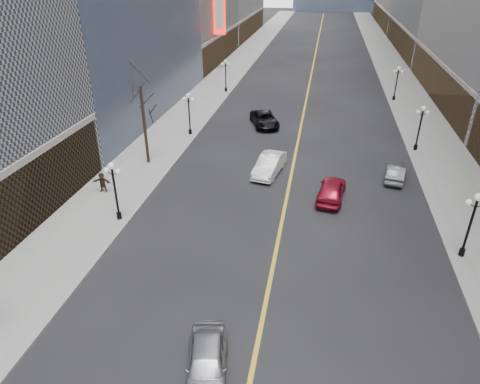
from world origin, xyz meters
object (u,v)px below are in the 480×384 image
at_px(car_nb_near, 207,363).
at_px(car_nb_far, 265,119).
at_px(streetlamp_east_3, 397,80).
at_px(streetlamp_east_2, 420,123).
at_px(streetlamp_east_1, 472,219).
at_px(car_sb_far, 396,172).
at_px(streetlamp_west_2, 189,110).
at_px(car_sb_mid, 332,190).
at_px(streetlamp_west_1, 114,185).
at_px(streetlamp_west_3, 226,72).
at_px(car_nb_mid, 269,165).

bearing_deg(car_nb_near, car_nb_far, 81.23).
bearing_deg(streetlamp_east_3, streetlamp_east_2, -90.00).
xyz_separation_m(streetlamp_east_1, car_nb_far, (-16.01, 22.63, -2.12)).
bearing_deg(streetlamp_east_2, streetlamp_east_1, -90.00).
bearing_deg(streetlamp_east_1, car_sb_far, 104.38).
distance_m(streetlamp_west_2, car_nb_far, 9.14).
bearing_deg(car_nb_far, streetlamp_east_1, -75.56).
height_order(streetlamp_east_2, car_sb_mid, streetlamp_east_2).
height_order(car_nb_near, car_nb_far, car_nb_near).
bearing_deg(streetlamp_east_1, car_sb_mid, 142.95).
distance_m(streetlamp_east_3, car_sb_mid, 30.94).
relative_size(streetlamp_west_1, streetlamp_west_3, 1.00).
bearing_deg(streetlamp_west_1, streetlamp_east_2, 37.33).
distance_m(streetlamp_east_2, streetlamp_west_3, 29.68).
height_order(car_nb_near, car_nb_mid, car_nb_mid).
bearing_deg(streetlamp_west_1, car_nb_near, -50.28).
height_order(streetlamp_west_2, car_sb_mid, streetlamp_west_2).
height_order(car_nb_mid, car_sb_far, car_nb_mid).
xyz_separation_m(car_nb_mid, car_sb_mid, (5.49, -3.75, -0.02)).
relative_size(streetlamp_east_1, car_nb_far, 0.80).
distance_m(streetlamp_east_3, streetlamp_west_3, 23.60).
distance_m(car_nb_mid, car_nb_far, 12.81).
bearing_deg(car_nb_mid, streetlamp_east_2, 40.07).
bearing_deg(car_sb_mid, car_nb_near, 80.50).
bearing_deg(car_nb_far, car_nb_mid, -100.90).
distance_m(streetlamp_west_1, car_sb_far, 23.60).
height_order(streetlamp_east_1, streetlamp_west_1, same).
height_order(car_nb_mid, car_nb_far, car_nb_mid).
height_order(streetlamp_west_3, car_nb_mid, streetlamp_west_3).
xyz_separation_m(streetlamp_east_3, car_nb_near, (-13.80, -47.79, -2.10)).
bearing_deg(streetlamp_east_2, streetlamp_west_1, -142.67).
xyz_separation_m(streetlamp_east_3, streetlamp_west_2, (-23.60, -18.00, 0.00)).
distance_m(streetlamp_east_2, car_nb_near, 32.90).
bearing_deg(car_sb_mid, car_nb_mid, -26.89).
bearing_deg(car_nb_far, car_sb_far, -62.39).
bearing_deg(streetlamp_west_3, streetlamp_east_3, 0.00).
relative_size(streetlamp_east_3, car_nb_far, 0.80).
bearing_deg(car_nb_mid, car_sb_mid, -24.27).
xyz_separation_m(car_nb_near, car_sb_mid, (5.49, 18.07, 0.04)).
relative_size(car_nb_mid, car_sb_mid, 1.05).
relative_size(streetlamp_west_2, car_sb_mid, 0.91).
distance_m(car_nb_mid, car_sb_far, 11.04).
distance_m(streetlamp_east_2, car_nb_far, 16.80).
relative_size(streetlamp_west_1, streetlamp_west_2, 1.00).
height_order(car_nb_near, car_sb_mid, car_sb_mid).
bearing_deg(car_nb_far, car_sb_mid, -85.63).
xyz_separation_m(streetlamp_east_2, streetlamp_west_2, (-23.60, 0.00, 0.00)).
relative_size(streetlamp_east_1, streetlamp_west_1, 1.00).
xyz_separation_m(streetlamp_west_1, car_sb_far, (20.80, 10.92, -2.20)).
relative_size(streetlamp_east_2, car_sb_far, 1.06).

